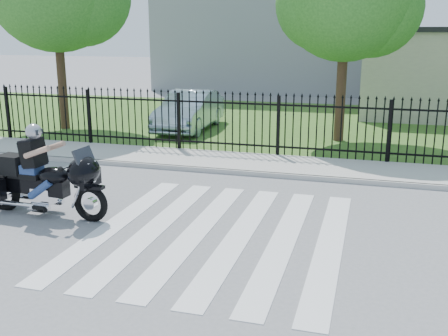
# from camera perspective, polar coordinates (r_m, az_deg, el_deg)

# --- Properties ---
(ground) EXTENTS (120.00, 120.00, 0.00)m
(ground) POSITION_cam_1_polar(r_m,az_deg,el_deg) (9.54, -0.71, -7.18)
(ground) COLOR slate
(ground) RESTS_ON ground
(crosswalk) EXTENTS (5.00, 5.50, 0.01)m
(crosswalk) POSITION_cam_1_polar(r_m,az_deg,el_deg) (9.54, -0.71, -7.15)
(crosswalk) COLOR silver
(crosswalk) RESTS_ON ground
(sidewalk) EXTENTS (40.00, 2.00, 0.12)m
(sidewalk) POSITION_cam_1_polar(r_m,az_deg,el_deg) (14.16, 5.11, 0.35)
(sidewalk) COLOR #ADAAA3
(sidewalk) RESTS_ON ground
(curb) EXTENTS (40.00, 0.12, 0.12)m
(curb) POSITION_cam_1_polar(r_m,az_deg,el_deg) (13.21, 4.27, -0.69)
(curb) COLOR #ADAAA3
(curb) RESTS_ON ground
(grass_strip) EXTENTS (40.00, 12.00, 0.02)m
(grass_strip) POSITION_cam_1_polar(r_m,az_deg,el_deg) (20.94, 8.79, 4.79)
(grass_strip) COLOR #33581E
(grass_strip) RESTS_ON ground
(iron_fence) EXTENTS (26.00, 0.04, 1.80)m
(iron_fence) POSITION_cam_1_polar(r_m,az_deg,el_deg) (14.94, 5.92, 4.40)
(iron_fence) COLOR black
(iron_fence) RESTS_ON ground
(motorcycle_rider) EXTENTS (2.83, 0.96, 1.87)m
(motorcycle_rider) POSITION_cam_1_polar(r_m,az_deg,el_deg) (10.91, -19.36, -0.97)
(motorcycle_rider) COLOR black
(motorcycle_rider) RESTS_ON ground
(parked_car) EXTENTS (1.62, 4.35, 1.42)m
(parked_car) POSITION_cam_1_polar(r_m,az_deg,el_deg) (19.29, -3.78, 6.26)
(parked_car) COLOR #9FB6C8
(parked_car) RESTS_ON grass_strip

